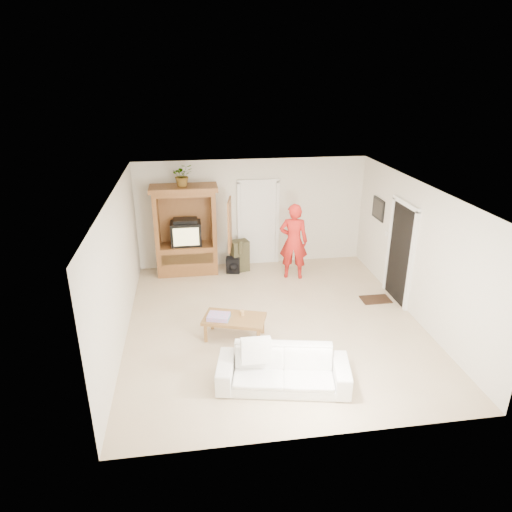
# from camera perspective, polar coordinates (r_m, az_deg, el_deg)

# --- Properties ---
(floor) EXTENTS (6.00, 6.00, 0.00)m
(floor) POSITION_cam_1_polar(r_m,az_deg,el_deg) (8.86, 2.22, -8.27)
(floor) COLOR tan
(floor) RESTS_ON ground
(ceiling) EXTENTS (6.00, 6.00, 0.00)m
(ceiling) POSITION_cam_1_polar(r_m,az_deg,el_deg) (7.87, 2.50, 8.29)
(ceiling) COLOR white
(ceiling) RESTS_ON floor
(wall_back) EXTENTS (5.50, 0.00, 5.50)m
(wall_back) POSITION_cam_1_polar(r_m,az_deg,el_deg) (11.07, -0.51, 5.41)
(wall_back) COLOR silver
(wall_back) RESTS_ON floor
(wall_front) EXTENTS (5.50, 0.00, 5.50)m
(wall_front) POSITION_cam_1_polar(r_m,az_deg,el_deg) (5.70, 8.03, -11.98)
(wall_front) COLOR silver
(wall_front) RESTS_ON floor
(wall_left) EXTENTS (0.00, 6.00, 6.00)m
(wall_left) POSITION_cam_1_polar(r_m,az_deg,el_deg) (8.25, -16.77, -1.53)
(wall_left) COLOR silver
(wall_left) RESTS_ON floor
(wall_right) EXTENTS (0.00, 6.00, 6.00)m
(wall_right) POSITION_cam_1_polar(r_m,az_deg,el_deg) (9.17, 19.49, 0.51)
(wall_right) COLOR silver
(wall_right) RESTS_ON floor
(armoire) EXTENTS (1.82, 1.14, 2.10)m
(armoire) POSITION_cam_1_polar(r_m,az_deg,el_deg) (10.78, -8.59, 2.50)
(armoire) COLOR brown
(armoire) RESTS_ON floor
(door_back) EXTENTS (0.85, 0.05, 2.04)m
(door_back) POSITION_cam_1_polar(r_m,az_deg,el_deg) (11.15, 0.28, 4.02)
(door_back) COLOR white
(door_back) RESTS_ON floor
(doorway_right) EXTENTS (0.05, 0.90, 2.04)m
(doorway_right) POSITION_cam_1_polar(r_m,az_deg,el_deg) (9.75, 17.59, 0.25)
(doorway_right) COLOR black
(doorway_right) RESTS_ON floor
(framed_picture) EXTENTS (0.03, 0.60, 0.48)m
(framed_picture) POSITION_cam_1_polar(r_m,az_deg,el_deg) (10.69, 15.05, 5.71)
(framed_picture) COLOR black
(framed_picture) RESTS_ON wall_right
(doormat) EXTENTS (0.60, 0.40, 0.02)m
(doormat) POSITION_cam_1_polar(r_m,az_deg,el_deg) (9.99, 14.72, -5.27)
(doormat) COLOR #382316
(doormat) RESTS_ON floor
(plant) EXTENTS (0.52, 0.47, 0.50)m
(plant) POSITION_cam_1_polar(r_m,az_deg,el_deg) (10.36, -9.18, 9.95)
(plant) COLOR #4C7238
(plant) RESTS_ON armoire
(man) EXTENTS (0.74, 0.58, 1.78)m
(man) POSITION_cam_1_polar(r_m,az_deg,el_deg) (10.41, 4.72, 1.84)
(man) COLOR red
(man) RESTS_ON floor
(sofa) EXTENTS (2.10, 1.15, 0.58)m
(sofa) POSITION_cam_1_polar(r_m,az_deg,el_deg) (7.12, 3.41, -13.95)
(sofa) COLOR white
(sofa) RESTS_ON floor
(coffee_table) EXTENTS (1.22, 0.90, 0.41)m
(coffee_table) POSITION_cam_1_polar(r_m,az_deg,el_deg) (8.23, -2.73, -8.00)
(coffee_table) COLOR brown
(coffee_table) RESTS_ON floor
(towel) EXTENTS (0.44, 0.38, 0.08)m
(towel) POSITION_cam_1_polar(r_m,az_deg,el_deg) (8.17, -4.69, -7.56)
(towel) COLOR #FF549F
(towel) RESTS_ON coffee_table
(candle) EXTENTS (0.08, 0.08, 0.10)m
(candle) POSITION_cam_1_polar(r_m,az_deg,el_deg) (8.23, -1.74, -7.14)
(candle) COLOR tan
(candle) RESTS_ON coffee_table
(backpack_black) EXTENTS (0.35, 0.25, 0.40)m
(backpack_black) POSITION_cam_1_polar(r_m,az_deg,el_deg) (10.84, -2.88, -1.19)
(backpack_black) COLOR black
(backpack_black) RESTS_ON floor
(backpack_olive) EXTENTS (0.47, 0.39, 0.76)m
(backpack_olive) POSITION_cam_1_polar(r_m,az_deg,el_deg) (10.92, -2.04, 0.04)
(backpack_olive) COLOR #47442B
(backpack_olive) RESTS_ON floor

